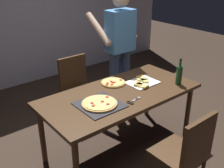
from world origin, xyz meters
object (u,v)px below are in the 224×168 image
wine_bottle (179,75)px  chair_near_camera (186,151)px  kitchen_scissors (132,101)px  person_serving_pizza (119,47)px  dining_table (120,98)px  pepperoni_pizza_on_tray (99,104)px  chair_far_side (77,85)px  second_pizza_plain (113,83)px

wine_bottle → chair_near_camera: bearing=-135.9°
kitchen_scissors → person_serving_pizza: bearing=56.5°
kitchen_scissors → dining_table: bearing=79.0°
dining_table → pepperoni_pizza_on_tray: (-0.35, -0.08, 0.09)m
person_serving_pizza → pepperoni_pizza_on_tray: size_ratio=4.16×
chair_far_side → wine_bottle: wine_bottle is taller
person_serving_pizza → pepperoni_pizza_on_tray: bearing=-140.0°
dining_table → chair_near_camera: size_ratio=1.99×
chair_far_side → person_serving_pizza: 0.78m
pepperoni_pizza_on_tray → kitchen_scissors: pepperoni_pizza_on_tray is taller
kitchen_scissors → second_pizza_plain: (0.14, 0.48, 0.01)m
dining_table → kitchen_scissors: 0.26m
dining_table → wine_bottle: size_ratio=5.67×
chair_far_side → wine_bottle: bearing=-60.0°
wine_bottle → second_pizza_plain: bearing=139.8°
dining_table → wine_bottle: wine_bottle is taller
chair_near_camera → person_serving_pizza: (0.57, 1.60, 0.49)m
person_serving_pizza → kitchen_scissors: 1.14m
person_serving_pizza → second_pizza_plain: 0.70m
chair_near_camera → pepperoni_pizza_on_tray: chair_near_camera is taller
chair_far_side → pepperoni_pizza_on_tray: bearing=-109.5°
second_pizza_plain → chair_far_side: bearing=97.5°
second_pizza_plain → person_serving_pizza: bearing=43.4°
pepperoni_pizza_on_tray → kitchen_scissors: bearing=-27.3°
dining_table → person_serving_pizza: (0.57, 0.69, 0.32)m
chair_near_camera → second_pizza_plain: (0.09, 1.15, 0.25)m
chair_near_camera → chair_far_side: size_ratio=1.00×
dining_table → chair_far_side: bearing=90.0°
chair_far_side → kitchen_scissors: bearing=-92.3°
dining_table → second_pizza_plain: second_pizza_plain is taller
person_serving_pizza → chair_far_side: bearing=158.8°
person_serving_pizza → wine_bottle: size_ratio=5.54×
dining_table → kitchen_scissors: (-0.05, -0.24, 0.08)m
chair_near_camera → person_serving_pizza: 1.77m
wine_bottle → chair_far_side: bearing=120.0°
chair_near_camera → kitchen_scissors: (-0.05, 0.67, 0.24)m
pepperoni_pizza_on_tray → second_pizza_plain: bearing=36.0°
chair_far_side → kitchen_scissors: (-0.05, -1.15, 0.24)m
pepperoni_pizza_on_tray → second_pizza_plain: (0.44, 0.32, -0.00)m
pepperoni_pizza_on_tray → second_pizza_plain: pepperoni_pizza_on_tray is taller
person_serving_pizza → chair_near_camera: bearing=-109.5°
kitchen_scissors → second_pizza_plain: second_pizza_plain is taller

